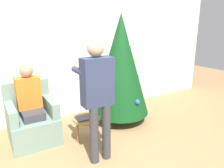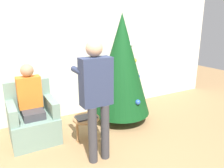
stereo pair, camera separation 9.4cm
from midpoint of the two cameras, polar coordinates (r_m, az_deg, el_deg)
The scene contains 7 objects.
wall_back at distance 4.27m, azimuth -15.75°, elevation 8.52°, with size 8.00×0.06×2.70m.
christmas_tree at distance 4.03m, azimuth 1.58°, elevation 4.99°, with size 1.08×1.08×2.02m.
armchair at distance 3.79m, azimuth -20.84°, elevation -8.97°, with size 0.71×0.76×0.93m.
person_seated at distance 3.64m, azimuth -21.29°, elevation -4.15°, with size 0.36×0.46×1.24m.
person_standing at distance 2.85m, azimuth -4.73°, elevation -1.96°, with size 0.43×0.57×1.65m.
side_stool at distance 3.47m, azimuth -7.46°, elevation -9.75°, with size 0.41×0.41×0.43m.
laptop at distance 3.43m, azimuth -7.51°, elevation -8.62°, with size 0.32×0.21×0.02m.
Camera 1 is at (-1.17, -1.84, 1.85)m, focal length 35.00 mm.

